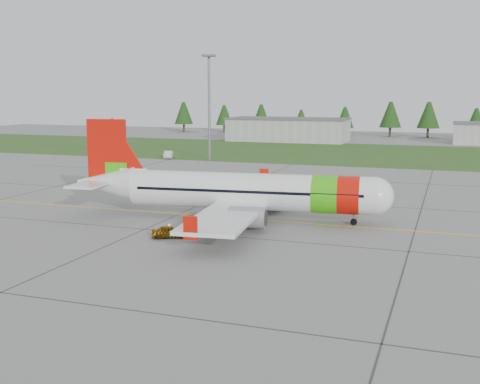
% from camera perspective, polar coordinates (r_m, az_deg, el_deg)
% --- Properties ---
extents(ground, '(320.00, 320.00, 0.00)m').
position_cam_1_polar(ground, '(54.23, 5.09, -4.74)').
color(ground, gray).
rests_on(ground, ground).
extents(aircraft, '(34.26, 31.76, 10.39)m').
position_cam_1_polar(aircraft, '(62.88, 0.17, 0.05)').
color(aircraft, white).
rests_on(aircraft, ground).
extents(follow_me_car, '(1.56, 1.66, 3.26)m').
position_cam_1_polar(follow_me_car, '(55.59, -6.74, -2.69)').
color(follow_me_car, orange).
rests_on(follow_me_car, ground).
extents(service_van, '(2.02, 1.97, 4.58)m').
position_cam_1_polar(service_van, '(123.14, -6.82, 4.25)').
color(service_van, silver).
rests_on(service_van, ground).
extents(grass_strip, '(320.00, 50.00, 0.03)m').
position_cam_1_polar(grass_strip, '(134.25, 13.91, 3.49)').
color(grass_strip, '#30561E').
rests_on(grass_strip, ground).
extents(taxi_guideline, '(120.00, 0.25, 0.02)m').
position_cam_1_polar(taxi_guideline, '(61.81, 6.95, -3.00)').
color(taxi_guideline, gold).
rests_on(taxi_guideline, ground).
extents(hangar_west, '(32.00, 14.00, 6.00)m').
position_cam_1_polar(hangar_west, '(166.92, 4.59, 5.87)').
color(hangar_west, '#A8A8A3').
rests_on(hangar_west, ground).
extents(floodlight_mast, '(0.50, 0.50, 20.00)m').
position_cam_1_polar(floodlight_mast, '(117.93, -2.93, 7.83)').
color(floodlight_mast, slate).
rests_on(floodlight_mast, ground).
extents(treeline, '(160.00, 8.00, 10.00)m').
position_cam_1_polar(treeline, '(189.59, 15.69, 6.58)').
color(treeline, '#1C3F14').
rests_on(treeline, ground).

